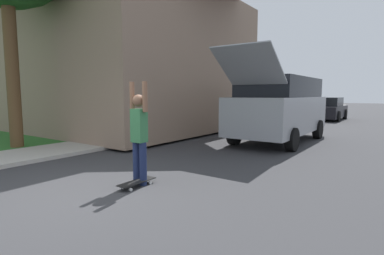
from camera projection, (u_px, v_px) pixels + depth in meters
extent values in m
plane|color=#333335|center=(73.00, 193.00, 4.98)|extent=(120.00, 120.00, 0.00)
cube|color=#2D6B28|center=(89.00, 127.00, 14.46)|extent=(10.00, 80.00, 0.08)
cube|color=#ADA89E|center=(157.00, 134.00, 11.91)|extent=(1.80, 80.00, 0.10)
cube|color=#89705B|center=(116.00, 68.00, 14.58)|extent=(10.79, 8.73, 5.66)
cylinder|color=brown|center=(12.00, 63.00, 8.63)|extent=(0.36, 0.36, 4.89)
cube|color=gray|center=(280.00, 114.00, 10.30)|extent=(1.93, 4.94, 1.18)
cube|color=black|center=(282.00, 87.00, 10.30)|extent=(1.78, 3.86, 0.66)
cylinder|color=black|center=(270.00, 126.00, 12.15)|extent=(0.24, 0.69, 0.69)
cylinder|color=black|center=(318.00, 129.00, 11.07)|extent=(0.24, 0.69, 0.69)
cylinder|color=black|center=(234.00, 134.00, 9.67)|extent=(0.24, 0.69, 0.69)
cylinder|color=black|center=(292.00, 139.00, 8.60)|extent=(0.24, 0.69, 0.69)
cube|color=gray|center=(249.00, 66.00, 8.11)|extent=(1.70, 1.38, 0.98)
cube|color=black|center=(327.00, 111.00, 19.27)|extent=(1.82, 4.12, 0.71)
cube|color=black|center=(327.00, 102.00, 19.12)|extent=(1.60, 2.14, 0.55)
cylinder|color=black|center=(317.00, 113.00, 20.80)|extent=(0.20, 0.66, 0.66)
cylinder|color=black|center=(345.00, 114.00, 19.78)|extent=(0.20, 0.66, 0.66)
cylinder|color=black|center=(307.00, 115.00, 18.80)|extent=(0.20, 0.66, 0.66)
cylinder|color=black|center=(338.00, 116.00, 17.78)|extent=(0.20, 0.66, 0.66)
cylinder|color=#192347|center=(136.00, 163.00, 5.47)|extent=(0.13, 0.13, 0.78)
cylinder|color=#192347|center=(143.00, 164.00, 5.38)|extent=(0.13, 0.13, 0.78)
cube|color=#337042|center=(139.00, 126.00, 5.35)|extent=(0.25, 0.20, 0.60)
sphere|color=brown|center=(139.00, 101.00, 5.30)|extent=(0.22, 0.22, 0.22)
cylinder|color=brown|center=(132.00, 97.00, 5.38)|extent=(0.09, 0.09, 0.53)
cylinder|color=brown|center=(145.00, 97.00, 5.20)|extent=(0.09, 0.09, 0.53)
cube|color=black|center=(137.00, 182.00, 5.31)|extent=(0.22, 0.77, 0.02)
cylinder|color=silver|center=(142.00, 181.00, 5.57)|extent=(0.03, 0.06, 0.06)
cylinder|color=silver|center=(150.00, 183.00, 5.46)|extent=(0.03, 0.06, 0.06)
cylinder|color=silver|center=(123.00, 187.00, 5.19)|extent=(0.03, 0.06, 0.06)
cylinder|color=silver|center=(131.00, 190.00, 5.07)|extent=(0.03, 0.06, 0.06)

